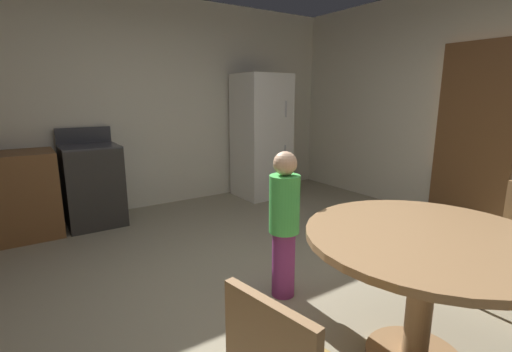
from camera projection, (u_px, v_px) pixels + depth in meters
The scene contains 8 objects.
ground_plane at pixel (270, 308), 2.56m from camera, with size 14.00×14.00×0.00m, color gray.
wall_back at pixel (136, 105), 4.65m from camera, with size 6.18×0.12×2.70m, color silver.
wall_right at pixel (475, 106), 4.07m from camera, with size 0.12×5.43×2.70m, color silver.
oven_range at pixel (93, 185), 4.15m from camera, with size 0.60×0.60×1.10m.
refrigerator at pixel (261, 137), 5.27m from camera, with size 0.68×0.68×1.76m.
door_panelled at pixel (473, 136), 4.03m from camera, with size 0.05×0.84×2.04m, color brown.
dining_table at pixel (424, 261), 1.93m from camera, with size 1.26×1.26×0.76m.
person_child at pixel (284, 221), 2.62m from camera, with size 0.26×0.26×1.09m.
Camera 1 is at (-1.36, -1.85, 1.47)m, focal length 25.51 mm.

